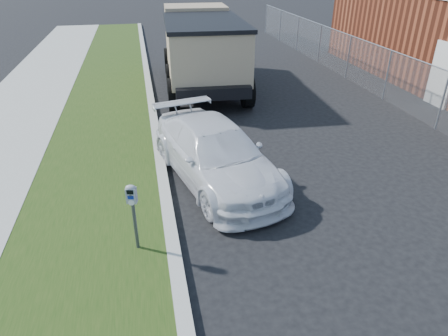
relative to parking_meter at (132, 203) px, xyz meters
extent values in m
plane|color=black|center=(3.22, 0.07, -1.07)|extent=(120.00, 120.00, 0.00)
cube|color=gray|center=(0.62, 2.07, -1.00)|extent=(0.25, 50.00, 0.15)
cube|color=#1B350E|center=(-0.98, 2.07, -1.01)|extent=(3.00, 50.00, 0.13)
plane|color=slate|center=(9.22, 7.07, -0.17)|extent=(0.00, 30.00, 30.00)
cylinder|color=gray|center=(9.22, 7.07, 0.73)|extent=(0.04, 30.00, 0.04)
cylinder|color=gray|center=(9.22, 4.07, -0.17)|extent=(0.06, 0.06, 1.80)
cylinder|color=gray|center=(9.22, 7.07, -0.17)|extent=(0.06, 0.06, 1.80)
cylinder|color=gray|center=(9.22, 10.07, -0.17)|extent=(0.06, 0.06, 1.80)
cylinder|color=gray|center=(9.22, 13.07, -0.17)|extent=(0.06, 0.06, 1.80)
cylinder|color=gray|center=(9.22, 16.07, -0.17)|extent=(0.06, 0.06, 1.80)
cylinder|color=gray|center=(9.22, 19.07, -0.17)|extent=(0.06, 0.06, 1.80)
cylinder|color=gray|center=(9.22, 22.07, -0.17)|extent=(0.06, 0.06, 1.80)
cube|color=silver|center=(10.67, 6.07, 0.03)|extent=(0.08, 1.10, 2.20)
cylinder|color=#3F4247|center=(0.00, 0.00, -0.47)|extent=(0.07, 0.07, 0.95)
cube|color=gray|center=(0.00, 0.00, 0.17)|extent=(0.20, 0.15, 0.29)
ellipsoid|color=gray|center=(0.00, 0.00, 0.31)|extent=(0.21, 0.16, 0.11)
cube|color=black|center=(-0.02, -0.06, 0.26)|extent=(0.11, 0.04, 0.08)
cube|color=navy|center=(-0.01, -0.06, 0.16)|extent=(0.10, 0.03, 0.07)
cylinder|color=silver|center=(-0.01, -0.06, 0.05)|extent=(0.10, 0.03, 0.10)
cube|color=#3F4247|center=(-0.01, -0.06, 0.18)|extent=(0.04, 0.02, 0.05)
imported|color=silver|center=(1.91, 2.45, -0.39)|extent=(2.99, 5.03, 1.36)
cube|color=black|center=(2.82, 9.95, -0.26)|extent=(2.86, 7.34, 0.39)
cube|color=#947E5F|center=(2.96, 12.54, 0.67)|extent=(2.76, 2.17, 2.26)
cube|color=black|center=(2.96, 12.54, 1.13)|extent=(2.79, 2.19, 0.68)
cube|color=#947E5F|center=(2.77, 9.04, 0.67)|extent=(2.96, 4.88, 1.81)
cube|color=black|center=(2.77, 9.04, 1.61)|extent=(3.08, 4.99, 0.14)
cube|color=black|center=(3.02, 13.61, -0.34)|extent=(2.71, 0.31, 0.34)
cylinder|color=black|center=(1.66, 12.49, -0.51)|extent=(0.42, 1.15, 1.13)
cylinder|color=black|center=(4.25, 12.36, -0.51)|extent=(0.42, 1.15, 1.13)
cylinder|color=black|center=(1.50, 9.45, -0.51)|extent=(0.42, 1.15, 1.13)
cylinder|color=black|center=(4.09, 9.31, -0.51)|extent=(0.42, 1.15, 1.13)
cylinder|color=black|center=(1.39, 7.42, -0.51)|extent=(0.42, 1.15, 1.13)
cylinder|color=black|center=(3.98, 7.29, -0.51)|extent=(0.42, 1.15, 1.13)
camera|label=1|loc=(0.35, -5.91, 3.75)|focal=32.00mm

